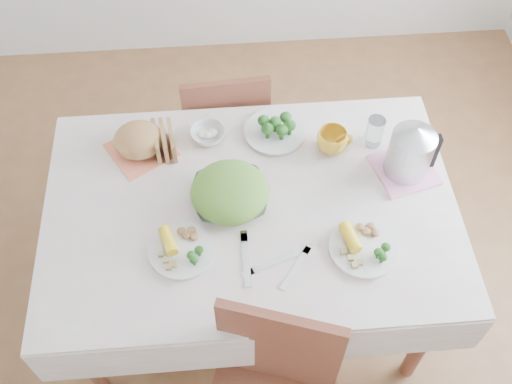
{
  "coord_description": "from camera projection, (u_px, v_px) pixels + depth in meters",
  "views": [
    {
      "loc": [
        -0.08,
        -1.23,
        2.55
      ],
      "look_at": [
        0.02,
        0.02,
        0.82
      ],
      "focal_mm": 42.0,
      "sensor_mm": 36.0,
      "label": 1
    }
  ],
  "objects": [
    {
      "name": "floor",
      "position": [
        252.0,
        299.0,
        2.79
      ],
      "size": [
        3.6,
        3.6,
        0.0
      ],
      "primitive_type": "plane",
      "color": "brown",
      "rests_on": "ground"
    },
    {
      "name": "dining_table",
      "position": [
        252.0,
        259.0,
        2.48
      ],
      "size": [
        1.4,
        0.9,
        0.75
      ],
      "primitive_type": "cube",
      "color": "brown",
      "rests_on": "floor"
    },
    {
      "name": "fork_left",
      "position": [
        246.0,
        260.0,
        2.04
      ],
      "size": [
        0.02,
        0.21,
        0.0
      ],
      "primitive_type": "cube",
      "rotation": [
        0.0,
        0.0,
        0.0
      ],
      "color": "silver",
      "rests_on": "tablecloth"
    },
    {
      "name": "napkin",
      "position": [
        141.0,
        150.0,
        2.33
      ],
      "size": [
        0.3,
        0.3,
        0.0
      ],
      "primitive_type": "cube",
      "rotation": [
        0.0,
        0.0,
        0.55
      ],
      "color": "#EE7A52",
      "rests_on": "tablecloth"
    },
    {
      "name": "dinner_plate_right",
      "position": [
        363.0,
        248.0,
        2.06
      ],
      "size": [
        0.27,
        0.27,
        0.02
      ],
      "primitive_type": "cylinder",
      "rotation": [
        0.0,
        0.0,
        -0.12
      ],
      "color": "white",
      "rests_on": "tablecloth"
    },
    {
      "name": "pink_tray",
      "position": [
        404.0,
        170.0,
        2.26
      ],
      "size": [
        0.26,
        0.26,
        0.02
      ],
      "primitive_type": "cube",
      "rotation": [
        0.0,
        0.0,
        0.25
      ],
      "color": "#F797C2",
      "rests_on": "tablecloth"
    },
    {
      "name": "broccoli_plate",
      "position": [
        275.0,
        132.0,
        2.37
      ],
      "size": [
        0.25,
        0.25,
        0.02
      ],
      "primitive_type": "cylinder",
      "rotation": [
        0.0,
        0.0,
        0.0
      ],
      "color": "beige",
      "rests_on": "tablecloth"
    },
    {
      "name": "fork_right",
      "position": [
        296.0,
        268.0,
        2.02
      ],
      "size": [
        0.13,
        0.17,
        0.0
      ],
      "primitive_type": "cube",
      "rotation": [
        0.0,
        0.0,
        -0.62
      ],
      "color": "silver",
      "rests_on": "tablecloth"
    },
    {
      "name": "knife",
      "position": [
        272.0,
        263.0,
        2.03
      ],
      "size": [
        0.2,
        0.09,
        0.0
      ],
      "primitive_type": "cube",
      "rotation": [
        0.0,
        0.0,
        1.93
      ],
      "color": "silver",
      "rests_on": "tablecloth"
    },
    {
      "name": "yellow_mug",
      "position": [
        332.0,
        141.0,
        2.29
      ],
      "size": [
        0.13,
        0.13,
        0.09
      ],
      "primitive_type": "imported",
      "rotation": [
        0.0,
        0.0,
        0.09
      ],
      "color": "gold",
      "rests_on": "tablecloth"
    },
    {
      "name": "tablecloth",
      "position": [
        251.0,
        207.0,
        2.18
      ],
      "size": [
        1.5,
        1.0,
        0.01
      ],
      "primitive_type": "cube",
      "color": "silver",
      "rests_on": "dining_table"
    },
    {
      "name": "bread_loaf",
      "position": [
        139.0,
        140.0,
        2.28
      ],
      "size": [
        0.21,
        0.2,
        0.11
      ],
      "primitive_type": "ellipsoid",
      "rotation": [
        0.0,
        0.0,
        0.09
      ],
      "color": "olive",
      "rests_on": "napkin"
    },
    {
      "name": "electric_kettle",
      "position": [
        411.0,
        151.0,
        2.17
      ],
      "size": [
        0.16,
        0.16,
        0.23
      ],
      "primitive_type": "cylinder",
      "rotation": [
        0.0,
        0.0,
        -0.01
      ],
      "color": "#B2B5BA",
      "rests_on": "pink_tray"
    },
    {
      "name": "fruit_bowl",
      "position": [
        208.0,
        134.0,
        2.35
      ],
      "size": [
        0.17,
        0.17,
        0.04
      ],
      "primitive_type": "imported",
      "rotation": [
        0.0,
        0.0,
        0.24
      ],
      "color": "white",
      "rests_on": "tablecloth"
    },
    {
      "name": "dinner_plate_left",
      "position": [
        182.0,
        251.0,
        2.05
      ],
      "size": [
        0.24,
        0.24,
        0.02
      ],
      "primitive_type": "cylinder",
      "rotation": [
        0.0,
        0.0,
        -0.05
      ],
      "color": "white",
      "rests_on": "tablecloth"
    },
    {
      "name": "glass_tumbler",
      "position": [
        375.0,
        131.0,
        2.3
      ],
      "size": [
        0.07,
        0.07,
        0.13
      ],
      "primitive_type": "cylinder",
      "rotation": [
        0.0,
        0.0,
        -0.1
      ],
      "color": "white",
      "rests_on": "tablecloth"
    },
    {
      "name": "salad_bowl",
      "position": [
        230.0,
        197.0,
        2.16
      ],
      "size": [
        0.28,
        0.28,
        0.07
      ],
      "primitive_type": "imported",
      "rotation": [
        0.0,
        0.0,
        0.06
      ],
      "color": "white",
      "rests_on": "tablecloth"
    },
    {
      "name": "chair_far",
      "position": [
        224.0,
        119.0,
        2.83
      ],
      "size": [
        0.42,
        0.42,
        0.87
      ],
      "primitive_type": "cube",
      "rotation": [
        0.0,
        0.0,
        3.21
      ],
      "color": "brown",
      "rests_on": "floor"
    }
  ]
}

